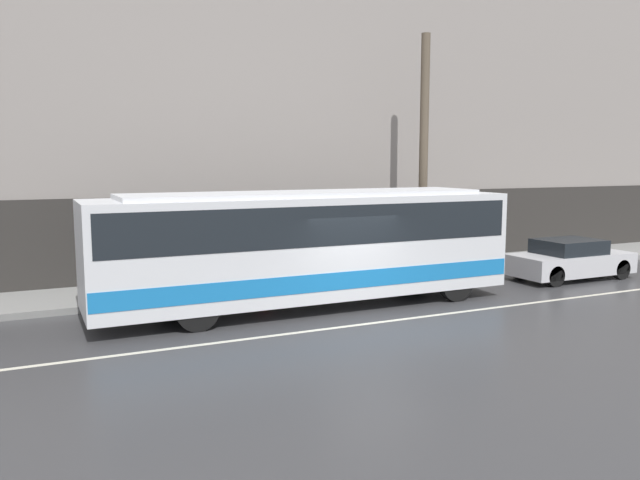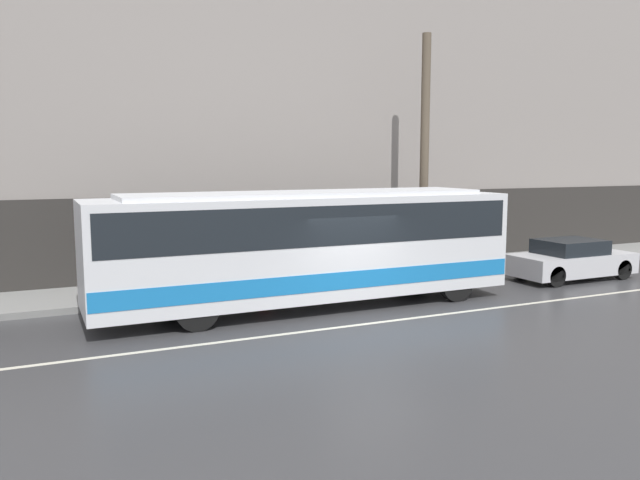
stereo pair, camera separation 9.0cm
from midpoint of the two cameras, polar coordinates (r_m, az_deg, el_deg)
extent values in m
plane|color=#38383A|center=(15.23, 4.67, -7.59)|extent=(60.00, 60.00, 0.00)
cube|color=gray|center=(20.00, -3.15, -3.75)|extent=(60.00, 2.89, 0.18)
cube|color=gray|center=(21.23, -4.92, 12.85)|extent=(60.00, 0.30, 11.97)
cube|color=#2D2B28|center=(21.11, -4.64, 0.42)|extent=(60.00, 0.06, 2.80)
cube|color=beige|center=(15.23, 4.67, -7.58)|extent=(54.00, 0.14, 0.01)
cube|color=silver|center=(16.51, -1.32, -0.52)|extent=(11.32, 2.46, 2.63)
cube|color=#1972BF|center=(16.63, -1.31, -3.13)|extent=(11.27, 2.49, 0.45)
cube|color=black|center=(16.44, -1.32, 1.67)|extent=(10.98, 2.48, 1.00)
cube|color=orange|center=(19.36, 14.07, 3.75)|extent=(0.12, 1.85, 0.28)
cube|color=silver|center=(16.39, -1.33, 4.25)|extent=(9.63, 2.09, 0.12)
cylinder|color=black|center=(17.85, 12.16, -3.85)|extent=(1.03, 0.28, 1.03)
cylinder|color=black|center=(19.56, 8.35, -2.80)|extent=(1.03, 0.28, 1.03)
cylinder|color=black|center=(14.68, -11.35, -6.21)|extent=(1.03, 0.28, 1.03)
cylinder|color=black|center=(16.72, -13.13, -4.62)|extent=(1.03, 0.28, 1.03)
cube|color=silver|center=(22.31, 21.80, -2.00)|extent=(4.25, 1.76, 0.68)
cube|color=black|center=(22.16, 21.68, -0.55)|extent=(2.04, 1.59, 0.47)
cylinder|color=black|center=(22.94, 25.72, -2.43)|extent=(0.66, 0.20, 0.66)
cylinder|color=black|center=(23.94, 22.82, -1.91)|extent=(0.66, 0.20, 0.66)
cylinder|color=black|center=(20.76, 20.56, -3.13)|extent=(0.66, 0.20, 0.66)
cylinder|color=black|center=(21.85, 17.63, -2.51)|extent=(0.66, 0.20, 0.66)
cylinder|color=brown|center=(21.42, 9.33, 7.74)|extent=(0.30, 0.30, 7.89)
cylinder|color=maroon|center=(19.96, -5.40, -1.45)|extent=(0.36, 0.36, 1.43)
sphere|color=tan|center=(19.85, -5.43, 0.95)|extent=(0.26, 0.26, 0.26)
camera|label=1|loc=(0.04, -90.15, -0.02)|focal=35.00mm
camera|label=2|loc=(0.04, 89.85, 0.02)|focal=35.00mm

